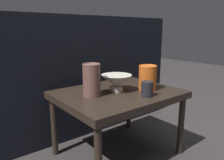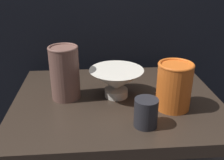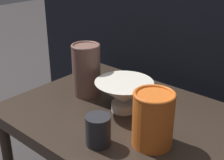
# 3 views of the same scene
# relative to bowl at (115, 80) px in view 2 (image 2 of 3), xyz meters

# --- Properties ---
(table) EXTENTS (0.69, 0.54, 0.41)m
(table) POSITION_rel_bowl_xyz_m (0.00, -0.01, -0.10)
(table) COLOR #2D231C
(table) RESTS_ON ground_plane
(couch_backdrop) EXTENTS (1.59, 0.50, 0.86)m
(couch_backdrop) POSITION_rel_bowl_xyz_m (0.00, 0.57, -0.04)
(couch_backdrop) COLOR black
(couch_backdrop) RESTS_ON ground_plane
(bowl) EXTENTS (0.18, 0.18, 0.10)m
(bowl) POSITION_rel_bowl_xyz_m (0.00, 0.00, 0.00)
(bowl) COLOR silver
(bowl) RESTS_ON table
(vase_textured_left) EXTENTS (0.10, 0.10, 0.18)m
(vase_textured_left) POSITION_rel_bowl_xyz_m (-0.17, 0.01, 0.03)
(vase_textured_left) COLOR brown
(vase_textured_left) RESTS_ON table
(vase_colorful_right) EXTENTS (0.11, 0.11, 0.15)m
(vase_colorful_right) POSITION_rel_bowl_xyz_m (0.17, -0.09, 0.02)
(vase_colorful_right) COLOR orange
(vase_colorful_right) RESTS_ON table
(cup) EXTENTS (0.07, 0.07, 0.08)m
(cup) POSITION_rel_bowl_xyz_m (0.07, -0.18, -0.02)
(cup) COLOR #232328
(cup) RESTS_ON table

